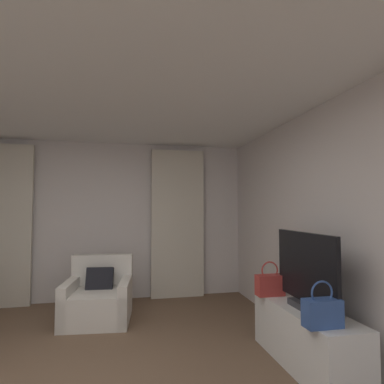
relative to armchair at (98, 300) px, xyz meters
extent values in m
cube|color=silver|center=(-0.15, 1.01, 1.03)|extent=(5.12, 0.06, 2.60)
cube|color=silver|center=(2.38, -2.02, 1.03)|extent=(0.06, 6.12, 2.60)
cube|color=white|center=(-0.15, -2.02, 2.36)|extent=(5.12, 6.12, 0.06)
cube|color=beige|center=(-1.52, 0.88, 0.98)|extent=(0.90, 0.06, 2.50)
cube|color=beige|center=(1.23, 0.88, 0.98)|extent=(0.90, 0.06, 2.50)
cube|color=silver|center=(0.00, -0.04, -0.07)|extent=(0.92, 0.91, 0.40)
cube|color=silver|center=(0.03, 0.30, 0.34)|extent=(0.85, 0.22, 0.43)
cube|color=silver|center=(0.35, -0.08, 0.00)|extent=(0.20, 0.84, 0.54)
cube|color=silver|center=(-0.36, -0.01, 0.00)|extent=(0.20, 0.84, 0.54)
cube|color=black|center=(0.01, 0.08, 0.23)|extent=(0.38, 0.24, 0.37)
cube|color=white|center=(2.02, -1.70, 0.00)|extent=(0.44, 1.34, 0.55)
cube|color=#333338|center=(2.02, -1.73, 0.31)|extent=(0.20, 0.36, 0.06)
cube|color=black|center=(2.02, -1.73, 0.67)|extent=(0.04, 0.97, 0.66)
cube|color=#B73833|center=(1.89, -1.24, 0.39)|extent=(0.30, 0.14, 0.22)
torus|color=#B73833|center=(1.89, -1.24, 0.55)|extent=(0.20, 0.02, 0.20)
cube|color=#335193|center=(1.88, -2.18, 0.39)|extent=(0.30, 0.14, 0.22)
torus|color=#335193|center=(1.88, -2.18, 0.55)|extent=(0.20, 0.02, 0.20)
camera|label=1|loc=(0.32, -4.49, 1.23)|focal=29.70mm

